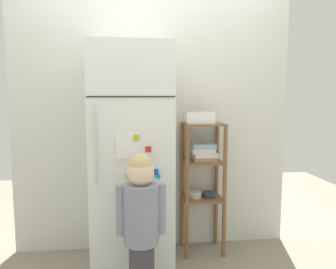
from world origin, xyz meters
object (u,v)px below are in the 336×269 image
(refrigerator, at_px, (132,158))
(pantry_shelf_unit, at_px, (203,171))
(fruit_bin, at_px, (199,119))
(child_standing, at_px, (141,213))

(refrigerator, height_order, pantry_shelf_unit, refrigerator)
(refrigerator, height_order, fruit_bin, refrigerator)
(pantry_shelf_unit, distance_m, fruit_bin, 0.46)
(child_standing, bearing_deg, fruit_bin, 51.07)
(refrigerator, distance_m, pantry_shelf_unit, 0.66)
(pantry_shelf_unit, bearing_deg, fruit_bin, -157.86)
(child_standing, height_order, fruit_bin, fruit_bin)
(refrigerator, distance_m, child_standing, 0.59)
(child_standing, distance_m, pantry_shelf_unit, 0.89)
(fruit_bin, bearing_deg, pantry_shelf_unit, 22.14)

